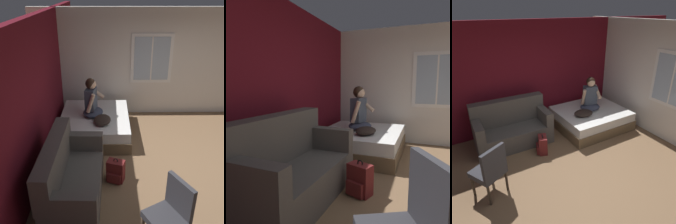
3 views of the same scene
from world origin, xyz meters
The scene contains 7 objects.
wall_back_accent centered at (0.00, 2.77, 1.35)m, with size 10.09×0.16×2.70m, color maroon.
bed centered at (1.41, 1.80, 0.24)m, with size 1.79×1.58×0.48m.
couch centered at (-0.65, 2.08, 0.39)m, with size 1.72×0.86×1.04m.
person_seated centered at (1.40, 1.85, 0.84)m, with size 0.60×0.54×0.88m.
backpack centered at (-0.24, 1.36, 0.19)m, with size 0.31×0.34×0.46m.
throw_pillow centered at (1.04, 1.62, 0.55)m, with size 0.48×0.36×0.14m, color #2D231E.
cell_phone centered at (1.05, 1.54, 0.48)m, with size 0.07×0.14×0.01m, color black.
Camera 2 is at (-2.79, 0.64, 1.42)m, focal length 35.00 mm.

